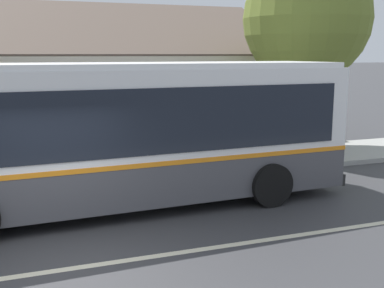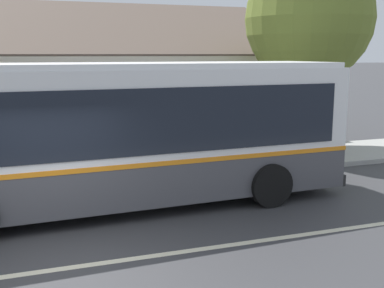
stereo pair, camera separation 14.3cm
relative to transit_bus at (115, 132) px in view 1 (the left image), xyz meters
The scene contains 5 objects.
ground_plane 3.65m from the transit_bus, 115.48° to the right, with size 300.00×300.00×0.00m, color #38383A.
sidewalk_far 3.78m from the transit_bus, 114.07° to the left, with size 60.00×3.00×0.15m, color #9E9E99.
lane_divider_stripe 3.65m from the transit_bus, 115.48° to the right, with size 60.00×0.16×0.01m, color beige.
transit_bus is the anchor object (origin of this frame).
street_tree_primary 8.90m from the transit_bus, 29.38° to the left, with size 4.36×4.36×6.78m.
Camera 1 is at (-0.60, -7.52, 3.43)m, focal length 45.00 mm.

